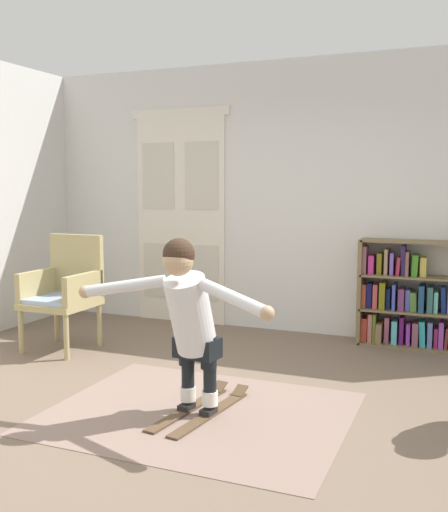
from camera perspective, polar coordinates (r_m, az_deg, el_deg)
name	(u,v)px	position (r m, az deg, el deg)	size (l,w,h in m)	color
ground_plane	(194,413)	(4.29, -2.92, -14.82)	(7.20, 7.20, 0.00)	#725F4E
back_wall	(296,198)	(6.44, 6.95, 5.55)	(6.00, 0.10, 2.90)	silver
double_door	(180,216)	(6.88, -4.19, 3.82)	(1.22, 0.05, 2.45)	silver
rug	(199,413)	(4.29, -2.41, -14.76)	(2.05, 1.66, 0.01)	gray
bookshelf	(435,305)	(6.11, 19.60, -4.43)	(1.62, 0.30, 1.05)	brown
wicker_chair	(65,289)	(5.97, -15.00, -3.08)	(0.60, 0.60, 1.10)	tan
skis_pair	(202,408)	(4.31, -2.17, -14.40)	(0.39, 0.98, 0.07)	brown
person_skier	(189,312)	(3.98, -3.41, -5.38)	(1.47, 0.63, 1.17)	white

